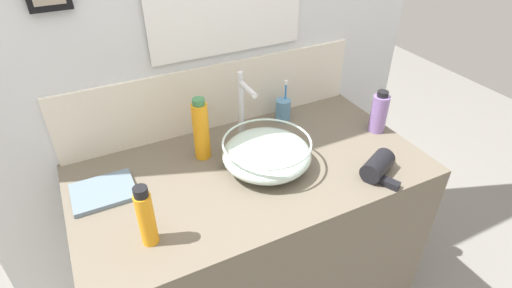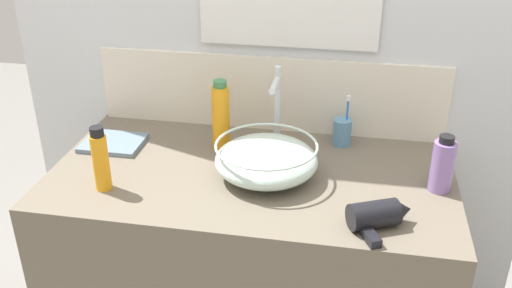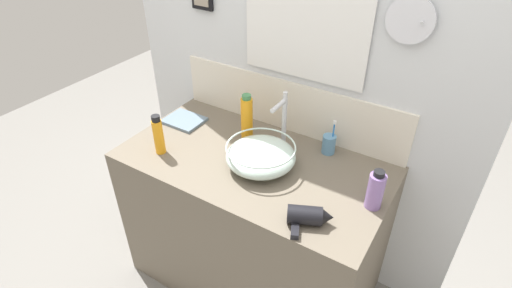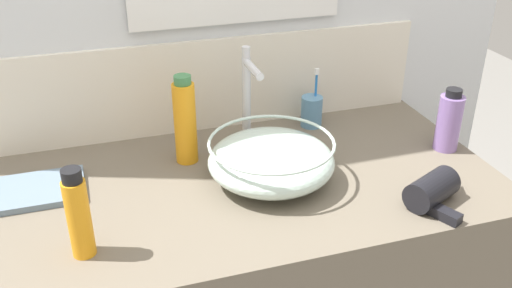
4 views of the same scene
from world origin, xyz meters
The scene contains 10 objects.
vanity_counter centered at (0.00, 0.00, 0.41)m, with size 1.25×0.66×0.83m, color #6B6051.
back_panel centered at (0.00, 0.36, 1.21)m, with size 1.85×0.09×2.43m.
glass_bowl_sink centered at (0.05, -0.02, 0.88)m, with size 0.31×0.31×0.11m.
faucet centered at (0.05, 0.18, 0.99)m, with size 0.02×0.13×0.28m.
hair_drier centered at (0.39, -0.22, 0.86)m, with size 0.19×0.18×0.07m.
toothbrush_cup centered at (0.27, 0.25, 0.87)m, with size 0.06×0.06×0.18m.
shampoo_bottle centered at (-0.41, -0.17, 0.92)m, with size 0.05×0.05×0.20m.
soap_dispenser centered at (0.56, 0.00, 0.91)m, with size 0.07×0.07×0.18m.
spray_bottle centered at (-0.13, 0.15, 0.94)m, with size 0.06×0.06×0.24m.
hand_towel centered at (-0.50, 0.10, 0.83)m, with size 0.20×0.16×0.02m, color slate.
Camera 2 is at (0.30, -1.51, 1.71)m, focal length 40.00 mm.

